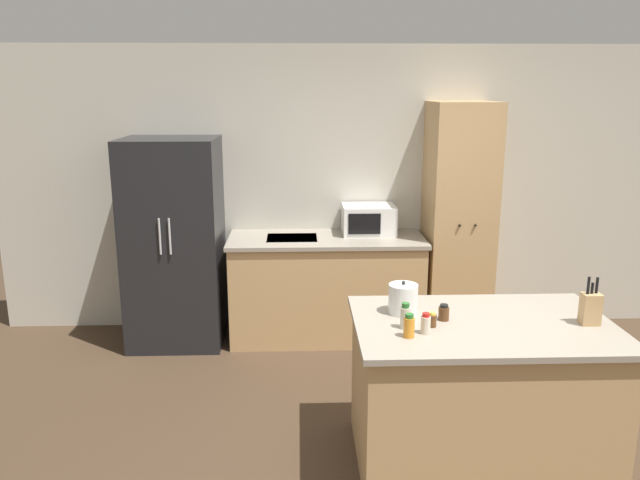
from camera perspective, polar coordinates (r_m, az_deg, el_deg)
The scene contains 14 objects.
ground_plane at distance 4.14m, azimuth 10.42°, elevation -19.00°, with size 14.00×14.00×0.00m, color #423021.
wall_back at distance 5.85m, azimuth 6.16°, elevation 4.62°, with size 7.20×0.06×2.60m.
refrigerator at distance 5.60m, azimuth -13.15°, elevation -0.22°, with size 0.80×0.75×1.81m.
back_counter at distance 5.64m, azimuth 0.57°, elevation -4.35°, with size 1.74×0.71×0.93m.
pantry_cabinet at distance 5.70m, azimuth 12.50°, elevation 1.59°, with size 0.56×0.63×2.11m.
kitchen_island at distance 3.96m, azimuth 14.33°, elevation -13.36°, with size 1.51×0.99×0.90m.
microwave at distance 5.65m, azimuth 4.46°, elevation 1.88°, with size 0.47×0.37×0.26m.
knife_block at distance 3.91m, azimuth 23.50°, elevation -5.73°, with size 0.11×0.08×0.29m.
spice_bottle_tall_dark at distance 3.58m, azimuth 7.80°, elevation -6.95°, with size 0.06×0.06×0.15m.
spice_bottle_short_red at distance 3.63m, azimuth 10.21°, elevation -7.20°, with size 0.05×0.05×0.09m.
spice_bottle_amber_oil at distance 3.74m, azimuth 11.25°, elevation -6.54°, with size 0.06×0.06×0.10m.
spice_bottle_green_herb at distance 3.53m, azimuth 9.63°, elevation -7.58°, with size 0.05×0.05×0.12m.
spice_bottle_pale_salt at distance 3.46m, azimuth 8.14°, elevation -7.81°, with size 0.06×0.06×0.13m.
kettle at distance 3.80m, azimuth 7.61°, elevation -5.35°, with size 0.18×0.18×0.20m.
Camera 1 is at (-0.83, -3.39, 2.23)m, focal length 35.00 mm.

